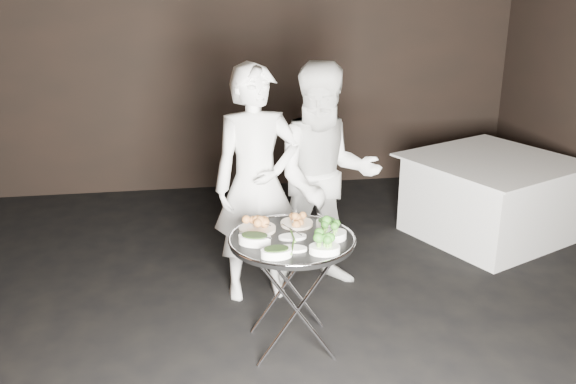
{
  "coord_description": "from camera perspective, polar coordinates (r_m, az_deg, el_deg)",
  "views": [
    {
      "loc": [
        -0.35,
        -2.96,
        2.21
      ],
      "look_at": [
        0.2,
        0.56,
        0.95
      ],
      "focal_mm": 40.0,
      "sensor_mm": 36.0,
      "label": 1
    }
  ],
  "objects": [
    {
      "name": "potato_plate_b",
      "position": [
        3.91,
        0.78,
        -2.5
      ],
      "size": [
        0.2,
        0.2,
        0.07
      ],
      "rotation": [
        0.0,
        0.0,
        -0.13
      ],
      "color": "beige",
      "rests_on": "serving_tray"
    },
    {
      "name": "broccoli_bowl_b",
      "position": [
        3.54,
        3.27,
        -4.95
      ],
      "size": [
        0.19,
        0.15,
        0.07
      ],
      "rotation": [
        0.0,
        0.0,
        -0.16
      ],
      "color": "white",
      "rests_on": "serving_tray"
    },
    {
      "name": "asparagus_plate_b",
      "position": [
        3.57,
        0.41,
        -4.97
      ],
      "size": [
        0.18,
        0.12,
        0.03
      ],
      "rotation": [
        0.0,
        0.0,
        -0.23
      ],
      "color": "white",
      "rests_on": "serving_tray"
    },
    {
      "name": "serving_tray",
      "position": [
        3.73,
        0.36,
        -4.28
      ],
      "size": [
        0.74,
        0.74,
        0.04
      ],
      "color": "black",
      "rests_on": "tray_stand"
    },
    {
      "name": "dining_table",
      "position": [
        5.71,
        17.46,
        -0.49
      ],
      "size": [
        1.21,
        1.21,
        0.69
      ],
      "rotation": [
        0.0,
        0.0,
        0.43
      ],
      "color": "white",
      "rests_on": "floor"
    },
    {
      "name": "potato_plate_a",
      "position": [
        3.83,
        -2.75,
        -2.93
      ],
      "size": [
        0.22,
        0.22,
        0.08
      ],
      "rotation": [
        0.0,
        0.0,
        -0.04
      ],
      "color": "beige",
      "rests_on": "serving_tray"
    },
    {
      "name": "tray_stand",
      "position": [
        3.87,
        0.35,
        -8.55
      ],
      "size": [
        0.48,
        0.4,
        0.7
      ],
      "rotation": [
        0.0,
        0.0,
        0.16
      ],
      "color": "silver",
      "rests_on": "floor"
    },
    {
      "name": "spinach_bowl_a",
      "position": [
        3.65,
        -2.98,
        -4.11
      ],
      "size": [
        0.22,
        0.18,
        0.08
      ],
      "rotation": [
        0.0,
        0.0,
        -0.36
      ],
      "color": "white",
      "rests_on": "serving_tray"
    },
    {
      "name": "greens_bowl",
      "position": [
        3.86,
        3.47,
        -2.75
      ],
      "size": [
        0.13,
        0.13,
        0.08
      ],
      "rotation": [
        0.0,
        0.0,
        0.13
      ],
      "color": "white",
      "rests_on": "serving_tray"
    },
    {
      "name": "asparagus_plate_a",
      "position": [
        3.72,
        0.4,
        -3.93
      ],
      "size": [
        0.17,
        0.09,
        0.03
      ],
      "rotation": [
        0.0,
        0.0,
        -0.02
      ],
      "color": "white",
      "rests_on": "serving_tray"
    },
    {
      "name": "waiter_right",
      "position": [
        4.48,
        3.33,
        1.21
      ],
      "size": [
        0.79,
        0.62,
        1.62
      ],
      "primitive_type": "imported",
      "rotation": [
        0.0,
        0.0,
        0.0
      ],
      "color": "silver",
      "rests_on": "floor"
    },
    {
      "name": "broccoli_bowl_a",
      "position": [
        3.71,
        3.98,
        -3.76
      ],
      "size": [
        0.21,
        0.18,
        0.07
      ],
      "rotation": [
        0.0,
        0.0,
        0.36
      ],
      "color": "white",
      "rests_on": "serving_tray"
    },
    {
      "name": "spinach_bowl_b",
      "position": [
        3.49,
        -1.05,
        -5.3
      ],
      "size": [
        0.18,
        0.12,
        0.07
      ],
      "rotation": [
        0.0,
        0.0,
        0.05
      ],
      "color": "white",
      "rests_on": "serving_tray"
    },
    {
      "name": "wall_back",
      "position": [
        6.53,
        -5.94,
        13.14
      ],
      "size": [
        6.0,
        0.05,
        3.0
      ],
      "primitive_type": "cube",
      "color": "black",
      "rests_on": "floor"
    },
    {
      "name": "serving_utensils",
      "position": [
        3.77,
        0.44,
        -2.99
      ],
      "size": [
        0.58,
        0.44,
        0.01
      ],
      "color": "silver",
      "rests_on": "serving_tray"
    },
    {
      "name": "waiter_left",
      "position": [
        4.33,
        -2.8,
        0.66
      ],
      "size": [
        0.63,
        0.45,
        1.63
      ],
      "primitive_type": "imported",
      "rotation": [
        0.0,
        0.0,
        0.1
      ],
      "color": "silver",
      "rests_on": "floor"
    }
  ]
}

